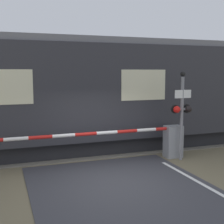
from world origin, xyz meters
The scene contains 5 objects.
ground_plane centered at (0.00, 0.00, 0.00)m, with size 80.00×80.00×0.00m, color #6B6047.
track_bed centered at (0.00, 3.76, 0.02)m, with size 36.00×3.20×0.13m.
train centered at (2.00, 3.76, 2.20)m, with size 17.54×2.97×4.31m.
crossing_barrier centered at (2.18, 1.55, 0.68)m, with size 6.90×0.44×1.17m.
signal_post centered at (2.93, 1.15, 1.76)m, with size 0.76×0.26×3.09m.
Camera 1 is at (-2.95, -8.06, 3.07)m, focal length 50.00 mm.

